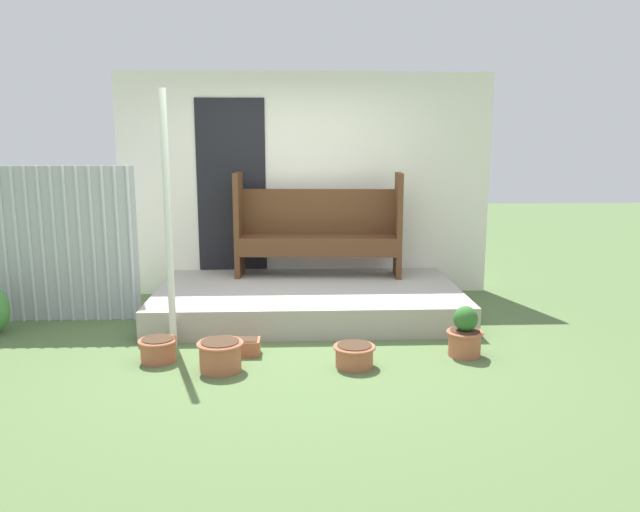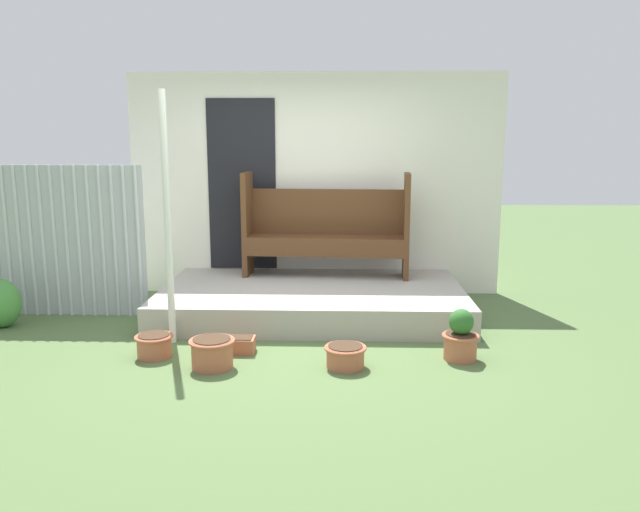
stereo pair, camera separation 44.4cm
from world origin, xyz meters
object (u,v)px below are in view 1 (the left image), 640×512
object	(u,v)px
support_post	(168,222)
bench	(318,226)
flower_pot_middle	(220,354)
flower_pot_far_right	(465,334)
flower_pot_left	(158,349)
flower_pot_right	(354,354)
planter_box_rect	(238,347)

from	to	relation	value
support_post	bench	world-z (taller)	support_post
support_post	flower_pot_middle	xyz separation A→B (m)	(0.49, -0.63, -1.00)
flower_pot_middle	flower_pot_far_right	xyz separation A→B (m)	(2.06, 0.26, 0.06)
flower_pot_left	flower_pot_far_right	bearing A→B (deg)	0.49
flower_pot_right	flower_pot_far_right	world-z (taller)	flower_pot_far_right
bench	flower_pot_right	world-z (taller)	bench
flower_pot_middle	flower_pot_left	bearing A→B (deg)	156.73
bench	flower_pot_right	distance (m)	2.31
support_post	bench	distance (m)	2.11
bench	planter_box_rect	world-z (taller)	bench
flower_pot_right	planter_box_rect	size ratio (longest dim) A/B	0.93
bench	flower_pot_left	world-z (taller)	bench
flower_pot_far_right	flower_pot_left	bearing A→B (deg)	-179.51
bench	flower_pot_middle	size ratio (longest dim) A/B	4.98
flower_pot_middle	planter_box_rect	bearing A→B (deg)	73.47
bench	support_post	bearing A→B (deg)	-127.39
planter_box_rect	flower_pot_right	bearing A→B (deg)	-18.67
flower_pot_middle	planter_box_rect	size ratio (longest dim) A/B	1.01
planter_box_rect	support_post	bearing A→B (deg)	157.02
support_post	planter_box_rect	xyz separation A→B (m)	(0.60, -0.26, -1.06)
support_post	flower_pot_right	bearing A→B (deg)	-20.34
bench	flower_pot_left	xyz separation A→B (m)	(-1.43, -1.97, -0.76)
support_post	bench	xyz separation A→B (m)	(1.38, 1.58, -0.26)
flower_pot_right	planter_box_rect	distance (m)	1.03
planter_box_rect	flower_pot_left	bearing A→B (deg)	-168.40
flower_pot_far_right	planter_box_rect	world-z (taller)	flower_pot_far_right
flower_pot_middle	planter_box_rect	xyz separation A→B (m)	(0.11, 0.37, -0.06)
support_post	flower_pot_middle	size ratio (longest dim) A/B	5.97
support_post	flower_pot_right	world-z (taller)	support_post
flower_pot_far_right	planter_box_rect	distance (m)	1.96
flower_pot_left	flower_pot_right	xyz separation A→B (m)	(1.64, -0.20, -0.01)
support_post	flower_pot_right	xyz separation A→B (m)	(1.58, -0.59, -1.03)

